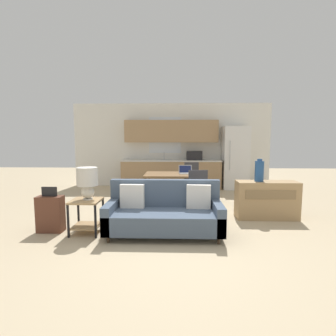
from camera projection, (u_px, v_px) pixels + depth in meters
ground_plane at (165, 238)px, 4.14m from camera, size 20.00×20.00×0.00m
wall_back at (171, 145)px, 8.59m from camera, size 6.40×0.07×2.70m
kitchen_counter at (172, 161)px, 8.35m from camera, size 3.14×0.65×2.15m
refrigerator at (235, 158)px, 8.18m from camera, size 0.77×0.72×1.94m
dining_table at (175, 176)px, 6.33m from camera, size 1.44×0.91×0.72m
couch at (164, 214)px, 4.32m from camera, size 1.87×0.80×0.87m
side_table at (86, 211)px, 4.34m from camera, size 0.48×0.48×0.56m
table_lamp at (87, 180)px, 4.30m from camera, size 0.33×0.33×0.54m
credenza at (267, 200)px, 5.15m from camera, size 1.18×0.42×0.74m
vase at (259, 171)px, 5.12m from camera, size 0.17×0.17×0.44m
dining_chair_far_right at (192, 178)px, 7.13m from camera, size 0.44×0.44×0.92m
dining_chair_near_right at (197, 189)px, 5.54m from camera, size 0.47×0.47×0.92m
laptop at (185, 171)px, 6.38m from camera, size 0.34×0.28×0.20m
suitcase at (50, 214)px, 4.41m from camera, size 0.42×0.22×0.77m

